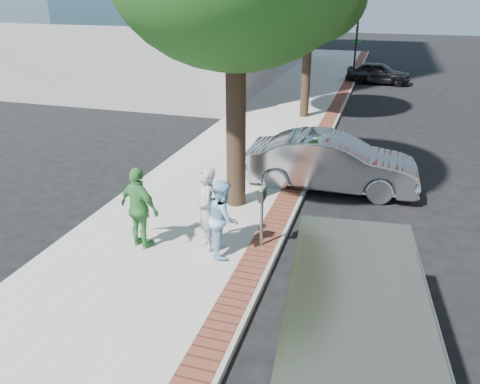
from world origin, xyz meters
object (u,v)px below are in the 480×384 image
at_px(person_gray, 207,210).
at_px(van, 354,333).
at_px(sedan_silver, 332,163).
at_px(bg_car, 378,73).
at_px(parking_meter, 262,204).
at_px(person_officer, 223,218).
at_px(person_green, 140,208).

bearing_deg(person_gray, van, 21.21).
height_order(sedan_silver, van, van).
height_order(person_gray, sedan_silver, person_gray).
height_order(bg_car, van, van).
bearing_deg(parking_meter, van, -56.70).
relative_size(person_gray, sedan_silver, 0.39).
xyz_separation_m(sedan_silver, bg_car, (0.73, 18.12, -0.15)).
relative_size(person_officer, sedan_silver, 0.35).
height_order(person_green, van, person_green).
bearing_deg(person_gray, person_officer, 51.59).
height_order(person_gray, person_green, person_gray).
height_order(person_gray, person_officer, person_gray).
relative_size(person_officer, van, 0.33).
bearing_deg(parking_meter, person_green, -162.28).
height_order(person_gray, van, person_gray).
relative_size(parking_meter, person_gray, 0.76).
bearing_deg(sedan_silver, person_officer, 158.08).
relative_size(bg_car, van, 0.76).
bearing_deg(person_officer, parking_meter, -72.86).
xyz_separation_m(parking_meter, person_officer, (-0.73, -0.56, -0.18)).
xyz_separation_m(person_gray, person_green, (-1.47, -0.36, -0.01)).
bearing_deg(sedan_silver, van, -172.34).
bearing_deg(person_gray, bg_car, 145.30).
distance_m(person_officer, person_green, 1.91).
bearing_deg(person_officer, person_gray, 58.72).
relative_size(person_green, bg_car, 0.48).
xyz_separation_m(person_gray, person_officer, (0.42, -0.08, -0.10)).
relative_size(person_gray, person_green, 1.01).
height_order(parking_meter, person_gray, person_gray).
distance_m(person_gray, person_officer, 0.44).
bearing_deg(person_officer, van, -154.56).
bearing_deg(bg_car, parking_meter, 178.30).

